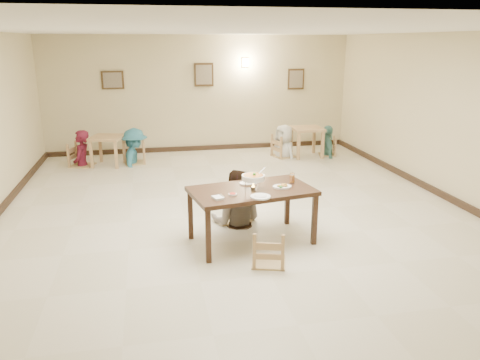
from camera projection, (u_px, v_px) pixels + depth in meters
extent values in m
plane|color=beige|center=(237.00, 214.00, 8.00)|extent=(10.00, 10.00, 0.00)
plane|color=white|center=(236.00, 30.00, 7.14)|extent=(10.00, 10.00, 0.00)
plane|color=beige|center=(200.00, 94.00, 12.26)|extent=(10.00, 0.00, 10.00)
plane|color=beige|center=(392.00, 268.00, 2.87)|extent=(10.00, 0.00, 10.00)
plane|color=beige|center=(457.00, 119.00, 8.32)|extent=(0.00, 10.00, 10.00)
cube|color=#302015|center=(202.00, 148.00, 12.65)|extent=(8.00, 0.06, 0.12)
cube|color=#302015|center=(445.00, 196.00, 8.73)|extent=(0.06, 10.00, 0.12)
cube|color=#3A2815|center=(113.00, 80.00, 11.69)|extent=(0.55, 0.03, 0.45)
cube|color=gray|center=(113.00, 80.00, 11.68)|extent=(0.45, 0.01, 0.37)
cube|color=#3A2815|center=(204.00, 75.00, 12.10)|extent=(0.50, 0.03, 0.60)
cube|color=gray|center=(204.00, 75.00, 12.09)|extent=(0.41, 0.01, 0.49)
cube|color=#3A2815|center=(296.00, 79.00, 12.62)|extent=(0.45, 0.03, 0.55)
cube|color=gray|center=(296.00, 79.00, 12.60)|extent=(0.37, 0.01, 0.45)
cube|color=#FFD88C|center=(245.00, 62.00, 12.22)|extent=(0.16, 0.05, 0.22)
cube|color=#3A2417|center=(252.00, 191.00, 6.69)|extent=(1.87, 1.26, 0.06)
cube|color=#3A2417|center=(208.00, 236.00, 6.14)|extent=(0.07, 0.07, 0.75)
cube|color=#3A2417|center=(314.00, 220.00, 6.71)|extent=(0.07, 0.07, 0.75)
cube|color=#3A2417|center=(190.00, 215.00, 6.90)|extent=(0.07, 0.07, 0.75)
cube|color=#3A2417|center=(287.00, 202.00, 7.47)|extent=(0.07, 0.07, 0.75)
cube|color=tan|center=(238.00, 196.00, 7.54)|extent=(0.45, 0.45, 0.05)
cube|color=tan|center=(269.00, 233.00, 6.10)|extent=(0.44, 0.44, 0.05)
imported|color=gray|center=(237.00, 170.00, 7.36)|extent=(1.03, 0.91, 1.78)
torus|color=silver|center=(253.00, 180.00, 6.63)|extent=(0.25, 0.25, 0.01)
cylinder|color=silver|center=(253.00, 188.00, 6.67)|extent=(0.07, 0.07, 0.04)
cone|color=#FFA526|center=(253.00, 185.00, 6.65)|extent=(0.04, 0.04, 0.06)
cylinder|color=white|center=(253.00, 178.00, 6.62)|extent=(0.33, 0.33, 0.07)
cylinder|color=#BA5D14|center=(253.00, 175.00, 6.61)|extent=(0.28, 0.28, 0.02)
sphere|color=#2D7223|center=(254.00, 174.00, 6.60)|extent=(0.05, 0.05, 0.05)
cylinder|color=silver|center=(261.00, 172.00, 6.69)|extent=(0.15, 0.09, 0.10)
cylinder|color=silver|center=(259.00, 183.00, 6.72)|extent=(0.01, 0.01, 0.15)
cylinder|color=silver|center=(246.00, 184.00, 6.69)|extent=(0.01, 0.01, 0.15)
cylinder|color=silver|center=(255.00, 187.00, 6.54)|extent=(0.01, 0.01, 0.15)
cylinder|color=white|center=(248.00, 183.00, 6.92)|extent=(0.27, 0.27, 0.02)
ellipsoid|color=white|center=(248.00, 183.00, 6.92)|extent=(0.18, 0.15, 0.06)
cylinder|color=white|center=(260.00, 197.00, 6.32)|extent=(0.28, 0.28, 0.02)
ellipsoid|color=white|center=(260.00, 196.00, 6.32)|extent=(0.18, 0.15, 0.06)
cylinder|color=white|center=(282.00, 187.00, 6.75)|extent=(0.27, 0.27, 0.02)
sphere|color=#2D7223|center=(281.00, 187.00, 6.66)|extent=(0.05, 0.05, 0.05)
cylinder|color=white|center=(233.00, 194.00, 6.42)|extent=(0.12, 0.12, 0.02)
cylinder|color=#B21208|center=(233.00, 194.00, 6.41)|extent=(0.09, 0.09, 0.01)
cube|color=white|center=(218.00, 198.00, 6.26)|extent=(0.16, 0.19, 0.03)
cube|color=silver|center=(221.00, 196.00, 6.35)|extent=(0.05, 0.17, 0.01)
cube|color=silver|center=(223.00, 196.00, 6.35)|extent=(0.05, 0.17, 0.01)
cylinder|color=white|center=(292.00, 178.00, 6.95)|extent=(0.08, 0.08, 0.15)
cylinder|color=orange|center=(292.00, 179.00, 6.95)|extent=(0.07, 0.07, 0.11)
cube|color=tan|center=(107.00, 137.00, 10.93)|extent=(0.87, 0.87, 0.06)
cube|color=tan|center=(91.00, 155.00, 10.78)|extent=(0.07, 0.07, 0.64)
cube|color=tan|center=(116.00, 155.00, 10.73)|extent=(0.07, 0.07, 0.64)
cube|color=tan|center=(101.00, 149.00, 11.33)|extent=(0.07, 0.07, 0.64)
cube|color=tan|center=(124.00, 149.00, 11.29)|extent=(0.07, 0.07, 0.64)
cube|color=tan|center=(307.00, 129.00, 11.79)|extent=(0.75, 0.75, 0.06)
cube|color=tan|center=(299.00, 146.00, 11.55)|extent=(0.07, 0.07, 0.69)
cube|color=tan|center=(323.00, 145.00, 11.66)|extent=(0.07, 0.07, 0.69)
cube|color=tan|center=(291.00, 141.00, 12.14)|extent=(0.07, 0.07, 0.69)
cube|color=tan|center=(314.00, 140.00, 12.25)|extent=(0.07, 0.07, 0.69)
cube|color=tan|center=(81.00, 146.00, 10.93)|extent=(0.49, 0.49, 0.05)
cube|color=tan|center=(134.00, 144.00, 11.18)|extent=(0.47, 0.47, 0.05)
cube|color=tan|center=(284.00, 138.00, 11.82)|extent=(0.50, 0.50, 0.05)
cube|color=tan|center=(328.00, 140.00, 12.01)|extent=(0.41, 0.41, 0.04)
imported|color=#591225|center=(79.00, 130.00, 10.82)|extent=(0.50, 0.68, 1.71)
imported|color=teal|center=(133.00, 128.00, 11.07)|extent=(0.76, 1.17, 1.70)
imported|color=silver|center=(284.00, 125.00, 11.73)|extent=(0.80, 0.94, 1.64)
imported|color=teal|center=(328.00, 125.00, 11.91)|extent=(0.50, 0.95, 1.54)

